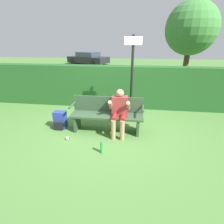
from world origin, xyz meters
TOP-DOWN VIEW (x-y plane):
  - ground_plane at (0.00, 0.00)m, footprint 40.00×40.00m
  - hedge_back at (0.00, 1.95)m, footprint 12.00×0.47m
  - park_bench at (0.00, 0.07)m, footprint 1.84×0.49m
  - person_seated at (0.33, -0.06)m, footprint 0.52×0.60m
  - backpack at (-1.28, 0.01)m, footprint 0.31×0.29m
  - water_bottle at (0.05, -0.97)m, footprint 0.07×0.07m
  - signpost at (0.58, 0.89)m, footprint 0.47×0.09m
  - parked_car at (-4.02, 13.41)m, footprint 4.32×3.13m
  - tree at (2.98, 4.70)m, footprint 2.24×2.24m
  - litter_crumple at (-0.88, -0.56)m, footprint 0.08×0.08m

SIDE VIEW (x-z plane):
  - ground_plane at x=0.00m, z-range 0.00..0.00m
  - litter_crumple at x=-0.88m, z-range 0.00..0.08m
  - water_bottle at x=0.05m, z-range -0.01..0.27m
  - backpack at x=-1.28m, z-range -0.01..0.46m
  - park_bench at x=0.00m, z-range 0.02..0.90m
  - parked_car at x=-4.02m, z-range -0.02..1.16m
  - person_seated at x=0.33m, z-range 0.07..1.20m
  - hedge_back at x=0.00m, z-range 0.00..1.43m
  - signpost at x=0.58m, z-range 0.17..2.54m
  - tree at x=2.98m, z-range 0.77..4.59m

